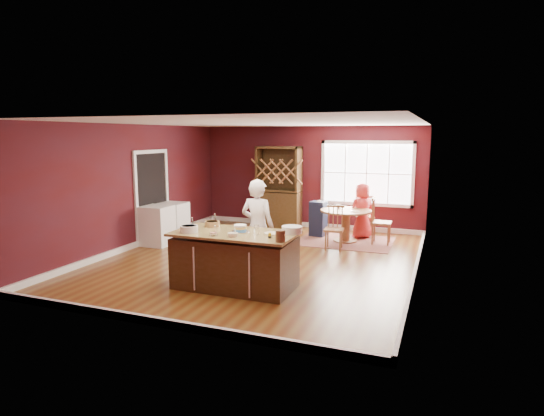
{
  "coord_description": "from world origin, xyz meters",
  "views": [
    {
      "loc": [
        3.37,
        -8.17,
        2.47
      ],
      "look_at": [
        0.23,
        0.04,
        1.05
      ],
      "focal_mm": 30.0,
      "sensor_mm": 36.0,
      "label": 1
    }
  ],
  "objects_px": {
    "seated_woman": "(362,211)",
    "toddler": "(319,204)",
    "chair_east": "(382,221)",
    "hutch": "(279,187)",
    "layer_cake": "(240,228)",
    "baker": "(258,228)",
    "high_chair": "(318,218)",
    "dining_table": "(346,219)",
    "chair_south": "(334,228)",
    "washer": "(157,226)",
    "kitchen_island": "(235,261)",
    "chair_north": "(365,215)",
    "dryer": "(173,221)"
  },
  "relations": [
    {
      "from": "kitchen_island",
      "to": "chair_east",
      "type": "relative_size",
      "value": 1.83
    },
    {
      "from": "chair_east",
      "to": "chair_north",
      "type": "bearing_deg",
      "value": 31.53
    },
    {
      "from": "chair_south",
      "to": "seated_woman",
      "type": "xyz_separation_m",
      "value": [
        0.37,
        1.34,
        0.18
      ]
    },
    {
      "from": "dining_table",
      "to": "hutch",
      "type": "distance_m",
      "value": 2.39
    },
    {
      "from": "kitchen_island",
      "to": "chair_north",
      "type": "bearing_deg",
      "value": 74.24
    },
    {
      "from": "high_chair",
      "to": "washer",
      "type": "distance_m",
      "value": 3.85
    },
    {
      "from": "dining_table",
      "to": "chair_north",
      "type": "distance_m",
      "value": 0.9
    },
    {
      "from": "seated_woman",
      "to": "high_chair",
      "type": "height_order",
      "value": "seated_woman"
    },
    {
      "from": "chair_south",
      "to": "dryer",
      "type": "height_order",
      "value": "chair_south"
    },
    {
      "from": "layer_cake",
      "to": "high_chair",
      "type": "height_order",
      "value": "layer_cake"
    },
    {
      "from": "kitchen_island",
      "to": "chair_north",
      "type": "distance_m",
      "value": 4.87
    },
    {
      "from": "chair_north",
      "to": "dryer",
      "type": "bearing_deg",
      "value": 10.59
    },
    {
      "from": "chair_east",
      "to": "chair_south",
      "type": "xyz_separation_m",
      "value": [
        -0.89,
        -0.89,
        -0.06
      ]
    },
    {
      "from": "toddler",
      "to": "high_chair",
      "type": "bearing_deg",
      "value": 137.82
    },
    {
      "from": "dining_table",
      "to": "seated_woman",
      "type": "bearing_deg",
      "value": 60.88
    },
    {
      "from": "chair_east",
      "to": "seated_woman",
      "type": "relative_size",
      "value": 0.81
    },
    {
      "from": "layer_cake",
      "to": "baker",
      "type": "bearing_deg",
      "value": 89.38
    },
    {
      "from": "chair_east",
      "to": "baker",
      "type": "bearing_deg",
      "value": 150.06
    },
    {
      "from": "dryer",
      "to": "seated_woman",
      "type": "bearing_deg",
      "value": 22.34
    },
    {
      "from": "chair_east",
      "to": "hutch",
      "type": "distance_m",
      "value": 3.1
    },
    {
      "from": "baker",
      "to": "chair_east",
      "type": "xyz_separation_m",
      "value": [
        1.74,
        3.14,
        -0.31
      ]
    },
    {
      "from": "toddler",
      "to": "dryer",
      "type": "relative_size",
      "value": 0.3
    },
    {
      "from": "dining_table",
      "to": "washer",
      "type": "xyz_separation_m",
      "value": [
        -3.91,
        -1.85,
        -0.09
      ]
    },
    {
      "from": "dining_table",
      "to": "chair_south",
      "type": "distance_m",
      "value": 0.83
    },
    {
      "from": "layer_cake",
      "to": "chair_south",
      "type": "bearing_deg",
      "value": 73.88
    },
    {
      "from": "chair_east",
      "to": "washer",
      "type": "distance_m",
      "value": 5.09
    },
    {
      "from": "chair_north",
      "to": "toddler",
      "type": "height_order",
      "value": "chair_north"
    },
    {
      "from": "chair_north",
      "to": "seated_woman",
      "type": "relative_size",
      "value": 0.77
    },
    {
      "from": "hutch",
      "to": "dining_table",
      "type": "bearing_deg",
      "value": -27.8
    },
    {
      "from": "seated_woman",
      "to": "toddler",
      "type": "distance_m",
      "value": 1.06
    },
    {
      "from": "high_chair",
      "to": "kitchen_island",
      "type": "bearing_deg",
      "value": -88.06
    },
    {
      "from": "kitchen_island",
      "to": "chair_south",
      "type": "height_order",
      "value": "chair_south"
    },
    {
      "from": "toddler",
      "to": "baker",
      "type": "bearing_deg",
      "value": -93.0
    },
    {
      "from": "chair_north",
      "to": "high_chair",
      "type": "height_order",
      "value": "chair_north"
    },
    {
      "from": "seated_woman",
      "to": "dryer",
      "type": "bearing_deg",
      "value": -15.57
    },
    {
      "from": "kitchen_island",
      "to": "chair_east",
      "type": "xyz_separation_m",
      "value": [
        1.82,
        3.9,
        0.1
      ]
    },
    {
      "from": "chair_north",
      "to": "high_chair",
      "type": "xyz_separation_m",
      "value": [
        -1.07,
        -0.48,
        -0.07
      ]
    },
    {
      "from": "kitchen_island",
      "to": "chair_east",
      "type": "height_order",
      "value": "chair_east"
    },
    {
      "from": "seated_woman",
      "to": "toddler",
      "type": "height_order",
      "value": "seated_woman"
    },
    {
      "from": "hutch",
      "to": "dryer",
      "type": "height_order",
      "value": "hutch"
    },
    {
      "from": "baker",
      "to": "washer",
      "type": "relative_size",
      "value": 1.92
    },
    {
      "from": "layer_cake",
      "to": "seated_woman",
      "type": "height_order",
      "value": "seated_woman"
    },
    {
      "from": "chair_east",
      "to": "chair_south",
      "type": "distance_m",
      "value": 1.26
    },
    {
      "from": "high_chair",
      "to": "washer",
      "type": "relative_size",
      "value": 1.0
    },
    {
      "from": "chair_south",
      "to": "hutch",
      "type": "height_order",
      "value": "hutch"
    },
    {
      "from": "chair_east",
      "to": "toddler",
      "type": "relative_size",
      "value": 4.18
    },
    {
      "from": "hutch",
      "to": "washer",
      "type": "relative_size",
      "value": 2.43
    },
    {
      "from": "baker",
      "to": "high_chair",
      "type": "relative_size",
      "value": 1.91
    },
    {
      "from": "kitchen_island",
      "to": "dryer",
      "type": "xyz_separation_m",
      "value": [
        -2.9,
        2.63,
        -0.0
      ]
    },
    {
      "from": "toddler",
      "to": "washer",
      "type": "bearing_deg",
      "value": -145.09
    }
  ]
}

